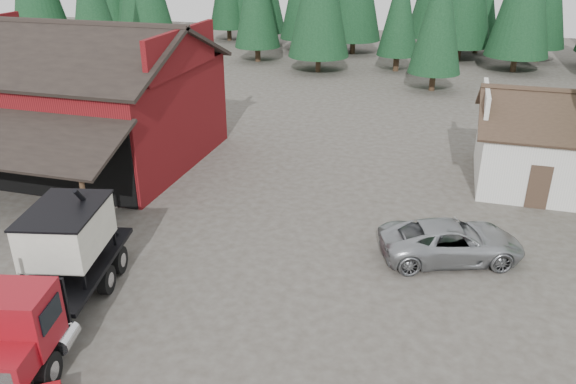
# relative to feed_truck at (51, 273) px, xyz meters

# --- Properties ---
(ground) EXTENTS (120.00, 120.00, 0.00)m
(ground) POSITION_rel_feed_truck_xyz_m (3.50, 2.62, -1.73)
(ground) COLOR #423C34
(ground) RESTS_ON ground
(red_barn) EXTENTS (12.80, 13.63, 7.18)m
(red_barn) POSITION_rel_feed_truck_xyz_m (-7.50, 12.52, 0.96)
(red_barn) COLOR maroon
(red_barn) RESTS_ON ground
(farmhouse) EXTENTS (8.60, 6.42, 4.65)m
(farmhouse) POSITION_rel_feed_truck_xyz_m (16.50, 15.62, -0.06)
(farmhouse) COLOR silver
(farmhouse) RESTS_ON ground
(conifer_backdrop) EXTENTS (76.00, 16.00, 16.00)m
(conifer_backdrop) POSITION_rel_feed_truck_xyz_m (3.50, 44.62, -1.73)
(conifer_backdrop) COLOR black
(conifer_backdrop) RESTS_ON ground
(near_pine_b) EXTENTS (3.96, 3.96, 10.40)m
(near_pine_b) POSITION_rel_feed_truck_xyz_m (9.50, 32.62, 4.16)
(near_pine_b) COLOR #382619
(near_pine_b) RESTS_ON ground
(feed_truck) EXTENTS (3.94, 8.46, 3.69)m
(feed_truck) POSITION_rel_feed_truck_xyz_m (0.00, 0.00, 0.00)
(feed_truck) COLOR black
(feed_truck) RESTS_ON ground
(silver_car) EXTENTS (5.70, 4.01, 1.44)m
(silver_car) POSITION_rel_feed_truck_xyz_m (11.50, 7.21, -1.01)
(silver_car) COLOR #9FA2A6
(silver_car) RESTS_ON ground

